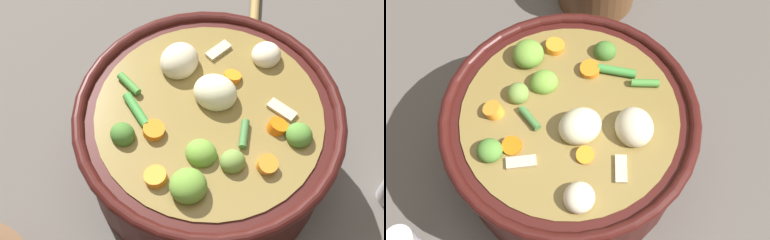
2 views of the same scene
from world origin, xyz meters
The scene contains 2 objects.
ground_plane centered at (0.00, 0.00, 0.00)m, with size 1.10×1.10×0.00m, color #514C47.
cooking_pot centered at (0.00, 0.00, 0.07)m, with size 0.31×0.31×0.15m.
Camera 1 is at (0.04, 0.33, 0.64)m, focal length 51.18 mm.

